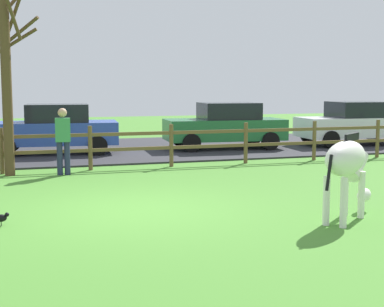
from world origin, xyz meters
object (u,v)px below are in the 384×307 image
object	(u,v)px
zebra	(347,164)
parked_car_blue	(54,128)
visitor_near_fence	(63,138)
parked_car_white	(355,123)
crow_on_grass	(2,218)
parked_car_green	(225,125)
bare_tree	(8,77)

from	to	relation	value
zebra	parked_car_blue	distance (m)	11.13
visitor_near_fence	parked_car_white	bearing A→B (deg)	18.77
crow_on_grass	parked_car_blue	xyz separation A→B (m)	(1.44, 9.10, 0.72)
zebra	parked_car_white	distance (m)	11.87
zebra	parked_car_blue	bearing A→B (deg)	110.49
parked_car_white	parked_car_blue	size ratio (longest dim) A/B	0.99
parked_car_green	visitor_near_fence	world-z (taller)	visitor_near_fence
zebra	parked_car_green	distance (m)	10.28
crow_on_grass	parked_car_green	xyz separation A→B (m)	(7.11, 8.80, 0.72)
parked_car_green	parked_car_white	world-z (taller)	same
visitor_near_fence	zebra	bearing A→B (deg)	-57.36
parked_car_green	parked_car_blue	distance (m)	5.68
bare_tree	visitor_near_fence	world-z (taller)	bare_tree
zebra	parked_car_white	size ratio (longest dim) A/B	0.40
bare_tree	parked_car_green	world-z (taller)	bare_tree
parked_car_blue	zebra	bearing A→B (deg)	-69.51
zebra	crow_on_grass	distance (m)	5.56
zebra	crow_on_grass	bearing A→B (deg)	166.00
visitor_near_fence	parked_car_blue	bearing A→B (deg)	88.98
zebra	parked_car_green	xyz separation A→B (m)	(1.78, 10.13, -0.08)
zebra	parked_car_white	world-z (taller)	parked_car_white
bare_tree	parked_car_blue	distance (m)	4.36
crow_on_grass	parked_car_blue	world-z (taller)	parked_car_blue
bare_tree	crow_on_grass	world-z (taller)	bare_tree
parked_car_blue	visitor_near_fence	bearing A→B (deg)	-91.02
bare_tree	parked_car_white	xyz separation A→B (m)	(11.88, 3.25, -1.54)
zebra	parked_car_blue	size ratio (longest dim) A/B	0.40
parked_car_blue	visitor_near_fence	size ratio (longest dim) A/B	2.53
bare_tree	crow_on_grass	size ratio (longest dim) A/B	20.79
parked_car_green	parked_car_blue	bearing A→B (deg)	176.99
zebra	parked_car_green	world-z (taller)	parked_car_green
parked_car_white	parked_car_blue	bearing A→B (deg)	176.71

